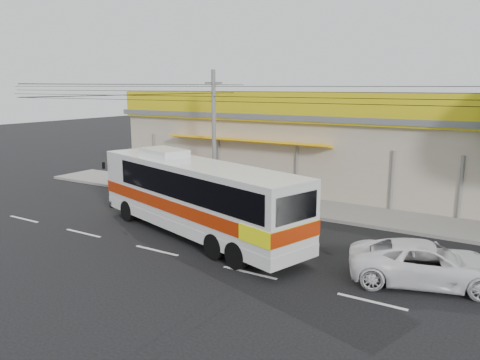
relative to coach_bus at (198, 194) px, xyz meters
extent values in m
plane|color=black|center=(-0.38, 0.40, -1.79)|extent=(120.00, 120.00, 0.00)
cube|color=gray|center=(-0.38, 6.40, -1.72)|extent=(30.00, 3.20, 0.15)
cube|color=#AA9C89|center=(-0.38, 12.00, 0.31)|extent=(22.00, 8.00, 4.20)
cube|color=#53565A|center=(-0.38, 12.00, 2.56)|extent=(22.60, 8.60, 0.30)
cube|color=gold|center=(-0.38, 7.88, 3.11)|extent=(22.00, 0.24, 1.60)
cube|color=#B31509|center=(-2.38, 7.85, 3.11)|extent=(9.00, 0.10, 1.20)
cube|color=#147020|center=(6.12, 7.85, 3.11)|extent=(2.40, 0.10, 1.10)
cube|color=navy|center=(8.82, 7.85, 3.11)|extent=(2.20, 0.10, 1.10)
cube|color=#B31509|center=(-9.38, 7.85, 3.11)|extent=(3.00, 0.10, 1.10)
cube|color=#FCB40E|center=(-2.38, 7.70, 1.21)|extent=(10.00, 1.20, 0.37)
cube|color=silver|center=(-0.16, 0.05, -0.08)|extent=(11.02, 5.40, 2.62)
cube|color=#AD2807|center=(-0.16, 0.05, -0.39)|extent=(11.07, 5.45, 0.50)
cube|color=#F7FF0D|center=(4.32, -1.35, -0.39)|extent=(2.07, 2.64, 0.54)
cube|color=black|center=(0.44, -0.14, 0.51)|extent=(9.31, 4.89, 0.99)
cube|color=black|center=(-5.27, 1.65, 0.33)|extent=(0.73, 1.94, 1.35)
cube|color=silver|center=(-2.32, 0.73, 1.40)|extent=(2.45, 1.85, 0.33)
cylinder|color=black|center=(-4.09, 0.21, -1.32)|extent=(0.98, 0.56, 0.94)
cylinder|color=black|center=(-3.48, 2.16, -1.32)|extent=(0.98, 0.56, 0.94)
cylinder|color=black|center=(3.06, -2.03, -1.32)|extent=(0.98, 0.56, 0.94)
cylinder|color=black|center=(3.67, -0.08, -1.32)|extent=(0.98, 0.56, 0.94)
imported|color=maroon|center=(-5.54, 7.18, -1.15)|extent=(1.92, 0.77, 0.99)
imported|color=black|center=(-5.87, 6.64, -1.08)|extent=(1.86, 0.53, 1.12)
imported|color=white|center=(8.67, 0.03, -1.15)|extent=(5.08, 3.44, 1.29)
cylinder|color=#5F5F5C|center=(-3.21, 5.80, 1.62)|extent=(0.22, 0.22, 6.83)
cube|color=#5F5F5C|center=(-3.21, 5.80, 4.35)|extent=(1.02, 0.10, 0.10)
camera|label=1|loc=(10.86, -14.52, 4.20)|focal=35.00mm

